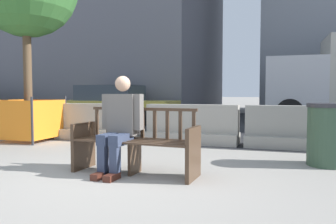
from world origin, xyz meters
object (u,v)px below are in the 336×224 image
object	(u,v)px
street_bench	(136,144)
jersey_barrier_centre	(192,128)
jersey_barrier_left	(100,125)
construction_fence	(29,118)
seated_person	(120,122)
jersey_barrier_right	(298,131)
car_taxi_near	(114,104)
trash_bin	(328,134)

from	to	relation	value
street_bench	jersey_barrier_centre	distance (m)	2.86
jersey_barrier_left	construction_fence	world-z (taller)	construction_fence
seated_person	construction_fence	size ratio (longest dim) A/B	1.09
jersey_barrier_right	car_taxi_near	world-z (taller)	car_taxi_near
jersey_barrier_left	trash_bin	size ratio (longest dim) A/B	2.16
seated_person	construction_fence	xyz separation A→B (m)	(-3.36, 2.20, -0.18)
car_taxi_near	trash_bin	bearing A→B (deg)	-41.74
construction_fence	jersey_barrier_left	bearing A→B (deg)	23.75
street_bench	jersey_barrier_left	bearing A→B (deg)	126.88
seated_person	car_taxi_near	size ratio (longest dim) A/B	0.28
jersey_barrier_left	car_taxi_near	size ratio (longest dim) A/B	0.43
street_bench	jersey_barrier_left	xyz separation A→B (m)	(-2.10, 2.80, -0.06)
jersey_barrier_left	jersey_barrier_right	xyz separation A→B (m)	(4.35, -0.01, 0.00)
street_bench	seated_person	xyz separation A→B (m)	(-0.21, -0.04, 0.29)
seated_person	jersey_barrier_centre	xyz separation A→B (m)	(0.31, 2.89, -0.35)
seated_person	construction_fence	world-z (taller)	seated_person
jersey_barrier_left	car_taxi_near	xyz separation A→B (m)	(-1.75, 4.21, 0.35)
jersey_barrier_centre	trash_bin	bearing A→B (deg)	-32.54
seated_person	car_taxi_near	xyz separation A→B (m)	(-3.65, 7.05, -0.00)
jersey_barrier_right	jersey_barrier_left	bearing A→B (deg)	179.83
jersey_barrier_right	trash_bin	xyz separation A→B (m)	(0.31, -1.49, 0.13)
car_taxi_near	jersey_barrier_right	bearing A→B (deg)	-34.70
seated_person	jersey_barrier_right	size ratio (longest dim) A/B	0.65
seated_person	jersey_barrier_centre	distance (m)	2.93
car_taxi_near	seated_person	bearing A→B (deg)	-62.65
street_bench	seated_person	world-z (taller)	seated_person
street_bench	construction_fence	bearing A→B (deg)	148.85
trash_bin	jersey_barrier_centre	bearing A→B (deg)	147.46
jersey_barrier_centre	trash_bin	world-z (taller)	trash_bin
jersey_barrier_left	construction_fence	distance (m)	1.61
trash_bin	seated_person	bearing A→B (deg)	-154.22
street_bench	seated_person	distance (m)	0.36
jersey_barrier_centre	car_taxi_near	bearing A→B (deg)	133.63
jersey_barrier_left	jersey_barrier_right	distance (m)	4.35
trash_bin	jersey_barrier_right	bearing A→B (deg)	101.63
jersey_barrier_left	street_bench	bearing A→B (deg)	-53.12
seated_person	jersey_barrier_left	distance (m)	3.43
jersey_barrier_right	trash_bin	bearing A→B (deg)	-78.37
street_bench	construction_fence	distance (m)	4.16
jersey_barrier_left	construction_fence	size ratio (longest dim) A/B	1.67
street_bench	car_taxi_near	world-z (taller)	car_taxi_near
seated_person	trash_bin	size ratio (longest dim) A/B	1.41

